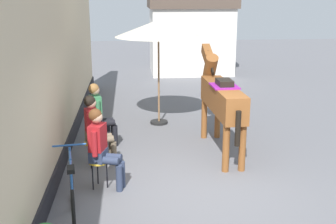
# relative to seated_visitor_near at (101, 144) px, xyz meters

# --- Properties ---
(ground_plane) EXTENTS (40.00, 40.00, 0.00)m
(ground_plane) POSITION_rel_seated_visitor_near_xyz_m (1.60, 2.73, -0.78)
(ground_plane) COLOR slate
(pub_facade_wall) EXTENTS (0.34, 14.00, 3.40)m
(pub_facade_wall) POSITION_rel_seated_visitor_near_xyz_m (-0.95, 1.23, 0.76)
(pub_facade_wall) COLOR #CCB793
(pub_facade_wall) RESTS_ON ground_plane
(distant_cottage) EXTENTS (3.40, 2.60, 3.50)m
(distant_cottage) POSITION_rel_seated_visitor_near_xyz_m (3.00, 10.72, 1.02)
(distant_cottage) COLOR silver
(distant_cottage) RESTS_ON ground_plane
(seated_visitor_near) EXTENTS (0.61, 0.48, 1.39)m
(seated_visitor_near) POSITION_rel_seated_visitor_near_xyz_m (0.00, 0.00, 0.00)
(seated_visitor_near) COLOR gold
(seated_visitor_near) RESTS_ON ground_plane
(seated_visitor_middle) EXTENTS (0.61, 0.48, 1.39)m
(seated_visitor_middle) POSITION_rel_seated_visitor_near_xyz_m (-0.17, 0.99, 0.00)
(seated_visitor_middle) COLOR gold
(seated_visitor_middle) RESTS_ON ground_plane
(seated_visitor_far) EXTENTS (0.61, 0.48, 1.39)m
(seated_visitor_far) POSITION_rel_seated_visitor_near_xyz_m (-0.17, 2.06, 0.00)
(seated_visitor_far) COLOR gold
(seated_visitor_far) RESTS_ON ground_plane
(saddled_horse_center) EXTENTS (0.53, 3.00, 2.06)m
(saddled_horse_center) POSITION_rel_seated_visitor_near_xyz_m (2.34, 1.59, 0.38)
(saddled_horse_center) COLOR brown
(saddled_horse_center) RESTS_ON ground_plane
(leaning_bicycle) EXTENTS (0.50, 1.75, 1.02)m
(leaning_bicycle) POSITION_rel_seated_visitor_near_xyz_m (-0.37, -1.09, -0.38)
(leaning_bicycle) COLOR black
(leaning_bicycle) RESTS_ON ground_plane
(cafe_parasol) EXTENTS (2.10, 2.10, 2.58)m
(cafe_parasol) POSITION_rel_seated_visitor_near_xyz_m (1.21, 3.63, 1.59)
(cafe_parasol) COLOR black
(cafe_parasol) RESTS_ON ground_plane
(satchel_bag) EXTENTS (0.29, 0.14, 0.20)m
(satchel_bag) POSITION_rel_seated_visitor_near_xyz_m (-0.14, 3.12, -0.68)
(satchel_bag) COLOR black
(satchel_bag) RESTS_ON ground_plane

